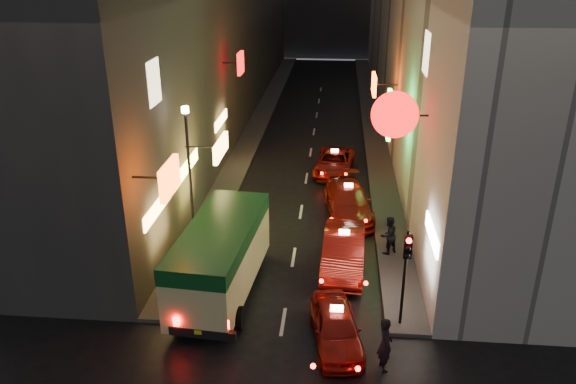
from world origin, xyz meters
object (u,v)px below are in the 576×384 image
(pedestrian_crossing, at_px, (385,341))
(lamp_post, at_px, (190,171))
(taxi_near, at_px, (336,324))
(traffic_light, at_px, (406,260))
(minibus, at_px, (221,251))

(pedestrian_crossing, relative_size, lamp_post, 0.33)
(taxi_near, bearing_deg, pedestrian_crossing, -36.32)
(taxi_near, bearing_deg, traffic_light, 23.48)
(minibus, bearing_deg, pedestrian_crossing, -32.48)
(traffic_light, height_order, lamp_post, lamp_post)
(taxi_near, relative_size, traffic_light, 1.38)
(pedestrian_crossing, height_order, lamp_post, lamp_post)
(traffic_light, xyz_separation_m, lamp_post, (-8.20, 4.53, 1.04))
(taxi_near, bearing_deg, minibus, 148.94)
(pedestrian_crossing, distance_m, traffic_light, 2.72)
(pedestrian_crossing, distance_m, lamp_post, 10.32)
(taxi_near, xyz_separation_m, lamp_post, (-6.02, 5.47, 2.99))
(traffic_light, bearing_deg, pedestrian_crossing, -109.01)
(taxi_near, height_order, pedestrian_crossing, pedestrian_crossing)
(lamp_post, bearing_deg, taxi_near, -42.27)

